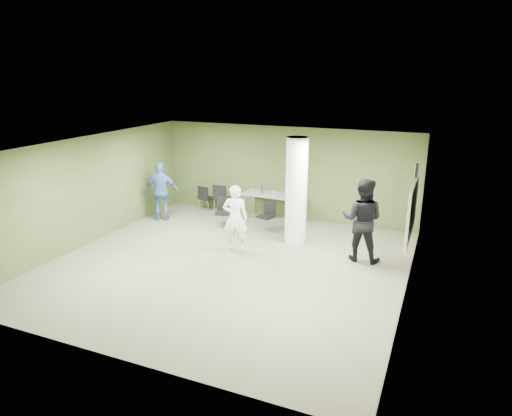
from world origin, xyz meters
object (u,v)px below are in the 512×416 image
at_px(folding_table, 272,195).
at_px(woman_white, 235,218).
at_px(man_blue, 162,192).
at_px(man_black, 362,220).
at_px(chair_back_left, 205,196).

distance_m(folding_table, woman_white, 2.66).
relative_size(folding_table, man_blue, 0.99).
height_order(woman_white, man_black, man_black).
relative_size(man_black, man_blue, 1.13).
height_order(chair_back_left, man_blue, man_blue).
relative_size(woman_white, man_blue, 0.95).
bearing_deg(chair_back_left, man_blue, 70.21).
height_order(folding_table, man_blue, man_blue).
bearing_deg(chair_back_left, man_black, 167.10).
xyz_separation_m(folding_table, man_black, (3.08, -2.05, 0.24)).
bearing_deg(woman_white, man_blue, -40.97).
relative_size(folding_table, man_black, 0.88).
bearing_deg(man_black, chair_back_left, -20.48).
xyz_separation_m(woman_white, man_black, (3.04, 0.60, 0.16)).
distance_m(woman_white, man_black, 3.10).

